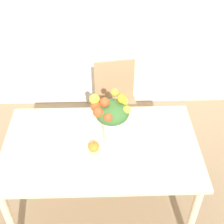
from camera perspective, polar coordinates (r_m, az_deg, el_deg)
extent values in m
plane|color=#8E7556|center=(2.94, -1.73, -15.88)|extent=(12.00, 12.00, 0.00)
cube|color=beige|center=(2.38, -2.07, -6.23)|extent=(1.48, 0.89, 0.03)
cylinder|color=beige|center=(2.54, -18.20, -18.28)|extent=(0.06, 0.06, 0.70)
cylinder|color=beige|center=(2.52, 14.60, -17.84)|extent=(0.06, 0.06, 0.70)
cylinder|color=beige|center=(2.99, -15.08, -5.78)|extent=(0.06, 0.06, 0.70)
cylinder|color=beige|center=(2.98, 11.34, -5.34)|extent=(0.06, 0.06, 0.70)
cylinder|color=silver|center=(2.29, 0.00, -3.33)|extent=(0.12, 0.12, 0.25)
cylinder|color=silver|center=(2.34, 0.00, -4.53)|extent=(0.11, 0.11, 0.12)
cylinder|color=#38662D|center=(2.27, 0.62, -2.71)|extent=(0.01, 0.00, 0.30)
cylinder|color=#38662D|center=(2.29, 0.17, -2.32)|extent=(0.01, 0.01, 0.30)
cylinder|color=#38662D|center=(2.28, -0.51, -2.48)|extent=(0.01, 0.01, 0.30)
cylinder|color=#38662D|center=(2.26, -0.49, -2.98)|extent=(0.01, 0.01, 0.30)
cylinder|color=#38662D|center=(2.25, 0.21, -3.12)|extent=(0.01, 0.01, 0.30)
ellipsoid|color=#38662D|center=(2.18, 0.00, 0.00)|extent=(0.25, 0.25, 0.15)
sphere|color=orange|center=(2.13, 1.78, 2.66)|extent=(0.06, 0.06, 0.06)
sphere|color=#AD9E33|center=(2.18, 0.49, 3.58)|extent=(0.06, 0.06, 0.06)
sphere|color=yellow|center=(2.12, 1.79, 2.44)|extent=(0.06, 0.06, 0.06)
sphere|color=#D64C23|center=(2.12, -2.52, -0.05)|extent=(0.08, 0.08, 0.08)
sphere|color=orange|center=(2.22, -3.00, 2.09)|extent=(0.07, 0.07, 0.07)
sphere|color=yellow|center=(2.16, -3.22, 2.38)|extent=(0.07, 0.07, 0.07)
sphere|color=#D64C23|center=(2.07, -0.71, -1.00)|extent=(0.06, 0.06, 0.06)
sphere|color=yellow|center=(2.14, 2.70, 0.37)|extent=(0.06, 0.06, 0.06)
sphere|color=yellow|center=(2.20, 1.93, 1.95)|extent=(0.08, 0.08, 0.08)
sphere|color=#D64C23|center=(2.10, -1.37, 1.80)|extent=(0.07, 0.07, 0.07)
sphere|color=#D64C23|center=(2.17, -2.99, 1.03)|extent=(0.07, 0.07, 0.07)
ellipsoid|color=orange|center=(2.31, -3.39, -6.31)|extent=(0.08, 0.08, 0.07)
cylinder|color=brown|center=(2.28, -3.42, -5.69)|extent=(0.01, 0.01, 0.01)
cube|color=#9E7A56|center=(3.08, 1.06, 0.17)|extent=(0.47, 0.47, 0.02)
cylinder|color=#9E7A56|center=(3.10, -1.52, -5.46)|extent=(0.04, 0.04, 0.44)
cylinder|color=#9E7A56|center=(3.15, 4.63, -4.70)|extent=(0.04, 0.04, 0.44)
cylinder|color=#9E7A56|center=(3.34, -2.38, -1.34)|extent=(0.04, 0.04, 0.44)
cylinder|color=#9E7A56|center=(3.39, 3.32, -0.70)|extent=(0.04, 0.04, 0.44)
cube|color=#9E7A56|center=(3.10, 0.44, 5.82)|extent=(0.40, 0.07, 0.44)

